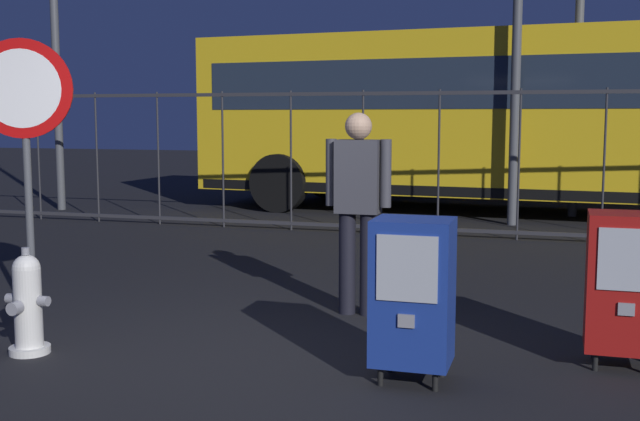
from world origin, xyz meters
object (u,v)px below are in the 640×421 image
(fire_hydrant, at_px, (28,304))
(bus_near, at_px, (509,112))
(stop_sign, at_px, (24,121))
(pedestrian, at_px, (358,201))
(bus_far, at_px, (560,113))
(newspaper_box_primary, at_px, (625,282))
(newspaper_box_secondary, at_px, (413,291))

(fire_hydrant, relative_size, bus_near, 0.07)
(stop_sign, distance_m, pedestrian, 2.69)
(pedestrian, bearing_deg, bus_far, 82.30)
(pedestrian, relative_size, bus_near, 0.16)
(newspaper_box_primary, height_order, newspaper_box_secondary, same)
(newspaper_box_primary, height_order, stop_sign, stop_sign)
(newspaper_box_primary, bearing_deg, newspaper_box_secondary, -151.75)
(fire_hydrant, xyz_separation_m, newspaper_box_primary, (3.92, 0.88, 0.22))
(newspaper_box_primary, bearing_deg, fire_hydrant, -167.40)
(fire_hydrant, relative_size, pedestrian, 0.45)
(pedestrian, height_order, bus_near, bus_near)
(newspaper_box_primary, distance_m, stop_sign, 4.51)
(stop_sign, height_order, bus_near, bus_near)
(newspaper_box_secondary, xyz_separation_m, stop_sign, (-3.11, 0.46, 1.03))
(fire_hydrant, distance_m, stop_sign, 1.48)
(fire_hydrant, bearing_deg, newspaper_box_primary, 12.60)
(newspaper_box_primary, bearing_deg, pedestrian, 156.89)
(newspaper_box_primary, distance_m, newspaper_box_secondary, 1.44)
(newspaper_box_secondary, relative_size, bus_near, 0.10)
(fire_hydrant, bearing_deg, pedestrian, 42.14)
(fire_hydrant, bearing_deg, newspaper_box_secondary, 4.18)
(newspaper_box_secondary, bearing_deg, bus_near, 90.03)
(fire_hydrant, xyz_separation_m, bus_near, (2.65, 9.21, 1.36))
(fire_hydrant, distance_m, bus_far, 13.73)
(bus_far, bearing_deg, bus_near, -109.26)
(bus_near, bearing_deg, fire_hydrant, -102.03)
(fire_hydrant, xyz_separation_m, newspaper_box_secondary, (2.65, 0.19, 0.22))
(bus_near, height_order, bus_far, same)
(stop_sign, relative_size, bus_far, 0.21)
(stop_sign, xyz_separation_m, bus_far, (3.93, 12.56, 0.11))
(newspaper_box_secondary, xyz_separation_m, bus_near, (-0.01, 9.02, 1.14))
(newspaper_box_primary, height_order, bus_near, bus_near)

